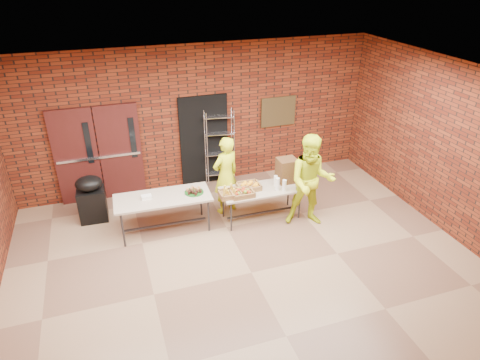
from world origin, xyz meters
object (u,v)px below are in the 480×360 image
(wire_rack, at_px, (220,148))
(coffee_dispenser, at_px, (287,170))
(table_left, at_px, (163,200))
(volunteer_man, at_px, (311,181))
(volunteer_woman, at_px, (226,175))
(covered_grill, at_px, (92,198))
(table_right, at_px, (262,191))

(wire_rack, height_order, coffee_dispenser, wire_rack)
(wire_rack, bearing_deg, table_left, -126.58)
(coffee_dispenser, xyz_separation_m, volunteer_man, (0.23, -0.62, 0.02))
(volunteer_woman, bearing_deg, volunteer_man, 125.67)
(volunteer_woman, bearing_deg, table_left, -7.30)
(covered_grill, bearing_deg, coffee_dispenser, -10.57)
(volunteer_woman, relative_size, volunteer_man, 0.88)
(wire_rack, relative_size, table_right, 1.09)
(coffee_dispenser, relative_size, volunteer_woman, 0.30)
(coffee_dispenser, distance_m, volunteer_man, 0.67)
(coffee_dispenser, bearing_deg, wire_rack, 120.67)
(table_left, relative_size, table_right, 1.12)
(volunteer_woman, bearing_deg, coffee_dispenser, 143.73)
(coffee_dispenser, height_order, covered_grill, coffee_dispenser)
(covered_grill, xyz_separation_m, volunteer_woman, (2.64, -0.54, 0.35))
(table_left, xyz_separation_m, volunteer_woman, (1.34, 0.31, 0.15))
(table_left, distance_m, volunteer_woman, 1.39)
(table_right, distance_m, covered_grill, 3.40)
(table_left, relative_size, covered_grill, 1.89)
(coffee_dispenser, bearing_deg, table_left, 179.28)
(coffee_dispenser, height_order, volunteer_woman, volunteer_woman)
(wire_rack, relative_size, covered_grill, 1.84)
(table_left, bearing_deg, coffee_dispenser, 1.30)
(wire_rack, relative_size, volunteer_man, 0.95)
(coffee_dispenser, bearing_deg, volunteer_woman, 164.01)
(table_left, relative_size, coffee_dispenser, 3.68)
(volunteer_woman, bearing_deg, table_right, 120.68)
(volunteer_man, bearing_deg, wire_rack, 137.72)
(table_right, xyz_separation_m, volunteer_woman, (-0.60, 0.48, 0.22))
(volunteer_man, bearing_deg, table_left, -173.61)
(covered_grill, distance_m, volunteer_woman, 2.72)
(table_right, distance_m, volunteer_man, 1.01)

